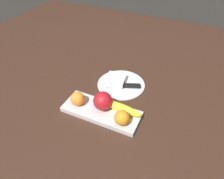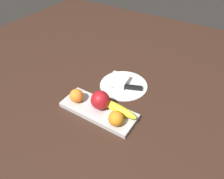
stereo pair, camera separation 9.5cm
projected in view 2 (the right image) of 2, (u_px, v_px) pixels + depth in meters
The scene contains 9 objects.
ground_plane at pixel (104, 120), 0.87m from camera, with size 2.40×2.40×0.00m, color #351F16.
fruit_tray at pixel (99, 110), 0.90m from camera, with size 0.34×0.13×0.02m, color #BDBDBF.
apple at pixel (100, 100), 0.88m from camera, with size 0.08×0.08×0.08m, color #AB161E.
banana at pixel (117, 108), 0.87m from camera, with size 0.19×0.04×0.04m, color yellow.
orange_near_apple at pixel (77, 96), 0.91m from camera, with size 0.06×0.06×0.06m, color orange.
orange_near_banana at pixel (116, 119), 0.81m from camera, with size 0.06×0.06×0.06m, color orange.
dinner_plate at pixel (124, 85), 1.05m from camera, with size 0.24×0.24×0.01m, color white.
folded_napkin at pixel (119, 80), 1.05m from camera, with size 0.09×0.10×0.03m, color white.
knife at pixel (130, 87), 1.02m from camera, with size 0.18×0.09×0.01m.
Camera 2 is at (-0.34, 0.48, 0.66)m, focal length 33.63 mm.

